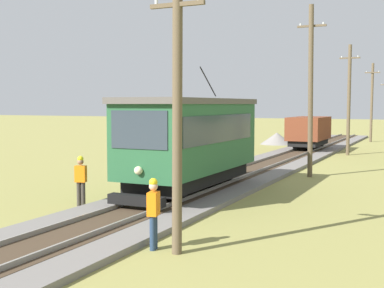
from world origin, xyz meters
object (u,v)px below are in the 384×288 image
at_px(utility_pole_mid, 311,90).
at_px(gravel_pile, 277,138).
at_px(freight_car, 309,131).
at_px(utility_pole_distant, 372,102).
at_px(utility_pole_near_tram, 177,110).
at_px(red_tram, 192,140).
at_px(track_worker, 153,210).
at_px(utility_pole_far, 349,99).
at_px(second_worker, 81,178).

height_order(utility_pole_mid, gravel_pile, utility_pole_mid).
xyz_separation_m(freight_car, utility_pole_distant, (3.11, 12.87, 2.29)).
relative_size(utility_pole_near_tram, utility_pole_mid, 0.80).
distance_m(red_tram, track_worker, 7.84).
bearing_deg(utility_pole_far, track_worker, -91.46).
bearing_deg(second_worker, freight_car, -22.27).
height_order(utility_pole_mid, utility_pole_distant, utility_pole_mid).
relative_size(red_tram, utility_pole_near_tram, 1.27).
height_order(utility_pole_far, second_worker, utility_pole_far).
bearing_deg(utility_pole_near_tram, utility_pole_mid, 90.00).
distance_m(utility_pole_distant, gravel_pile, 10.62).
distance_m(freight_car, utility_pole_near_tram, 28.46).
distance_m(utility_pole_distant, track_worker, 41.18).
bearing_deg(utility_pole_mid, second_worker, -118.11).
xyz_separation_m(utility_pole_near_tram, utility_pole_distant, (0.00, 41.10, 0.40)).
xyz_separation_m(utility_pole_far, second_worker, (-5.69, -22.99, -2.99)).
distance_m(utility_pole_far, gravel_pile, 10.95).
height_order(utility_pole_near_tram, utility_pole_distant, utility_pole_distant).
relative_size(utility_pole_far, gravel_pile, 2.61).
bearing_deg(utility_pole_near_tram, track_worker, 177.34).
distance_m(red_tram, utility_pole_near_tram, 8.11).
distance_m(utility_pole_mid, gravel_pile, 21.39).
bearing_deg(track_worker, freight_car, -97.54).
bearing_deg(gravel_pile, freight_car, -54.71).
xyz_separation_m(freight_car, utility_pole_near_tram, (3.11, -28.23, 1.89)).
bearing_deg(freight_car, utility_pole_mid, -77.36).
bearing_deg(gravel_pile, utility_pole_distant, 43.83).
relative_size(utility_pole_near_tram, gravel_pile, 2.26).
bearing_deg(utility_pole_near_tram, red_tram, 112.84).
relative_size(red_tram, track_worker, 4.79).
distance_m(utility_pole_near_tram, second_worker, 7.22).
distance_m(utility_pole_mid, second_worker, 12.52).
bearing_deg(freight_car, second_worker, -96.00).
height_order(red_tram, utility_pole_near_tram, utility_pole_near_tram).
relative_size(freight_car, utility_pole_far, 0.67).
xyz_separation_m(utility_pole_far, gravel_pile, (-7.28, 7.43, -3.44)).
height_order(utility_pole_near_tram, track_worker, utility_pole_near_tram).
height_order(red_tram, freight_car, red_tram).
bearing_deg(utility_pole_mid, utility_pole_far, 90.00).
bearing_deg(track_worker, utility_pole_mid, -105.18).
distance_m(freight_car, utility_pole_distant, 13.44).
relative_size(utility_pole_near_tram, second_worker, 3.76).
relative_size(freight_car, gravel_pile, 1.75).
relative_size(track_worker, second_worker, 1.00).
bearing_deg(track_worker, gravel_pile, -91.51).
height_order(freight_car, utility_pole_near_tram, utility_pole_near_tram).
height_order(red_tram, gravel_pile, red_tram).
bearing_deg(second_worker, gravel_pile, -13.28).
bearing_deg(utility_pole_far, gravel_pile, 134.42).
distance_m(red_tram, utility_pole_far, 19.63).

